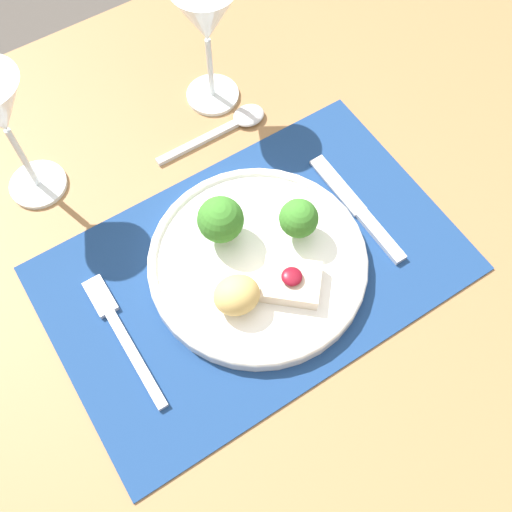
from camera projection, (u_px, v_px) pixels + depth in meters
ground_plane at (255, 405)px, 1.38m from camera, size 8.00×8.00×0.00m
dining_table at (254, 298)px, 0.81m from camera, size 1.27×1.01×0.73m
placemat at (254, 269)px, 0.73m from camera, size 0.50×0.32×0.00m
dinner_plate at (256, 257)px, 0.72m from camera, size 0.27×0.27×0.08m
fork at (120, 331)px, 0.69m from camera, size 0.02×0.18×0.01m
knife at (362, 215)px, 0.76m from camera, size 0.02×0.18×0.01m
spoon at (235, 123)px, 0.83m from camera, size 0.17×0.04×0.01m
wine_glass_near at (206, 21)px, 0.74m from camera, size 0.08×0.08×0.18m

